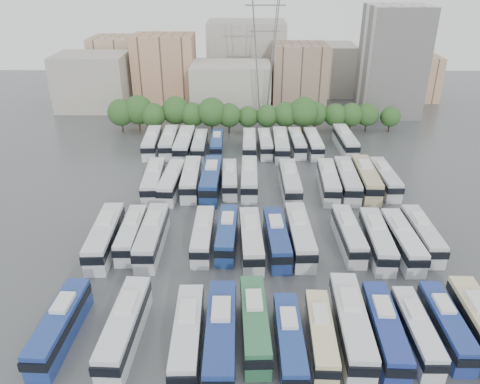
{
  "coord_description": "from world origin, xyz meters",
  "views": [
    {
      "loc": [
        -2.86,
        -59.91,
        35.13
      ],
      "look_at": [
        -3.29,
        5.12,
        3.0
      ],
      "focal_mm": 35.0,
      "sensor_mm": 36.0,
      "label": 1
    }
  ],
  "objects_px": {
    "bus_r1_s4": "(203,235)",
    "bus_r1_s8": "(300,235)",
    "bus_r1_s5": "(227,233)",
    "bus_r2_s10": "(328,181)",
    "bus_r0_s10": "(385,330)",
    "bus_r3_s2": "(184,144)",
    "bus_r1_s2": "(152,235)",
    "bus_r2_s8": "(290,182)",
    "bus_r2_s2": "(172,181)",
    "bus_r3_s1": "(169,142)",
    "bus_r1_s13": "(422,234)",
    "bus_r3_s6": "(249,144)",
    "bus_r2_s13": "(385,178)",
    "bus_r3_s7": "(265,143)",
    "bus_r0_s9": "(351,324)",
    "bus_r2_s1": "(154,180)",
    "bus_r2_s4": "(211,179)",
    "bus_r3_s9": "(297,142)",
    "bus_r2_s6": "(249,178)",
    "bus_r0_s12": "(446,325)",
    "bus_r1_s11": "(377,239)",
    "bus_r0_s0": "(60,325)",
    "bus_r2_s5": "(230,179)",
    "bus_r0_s4": "(188,335)",
    "bus_r2_s11": "(347,180)",
    "bus_r0_s11": "(416,330)",
    "bus_r0_s2": "(125,326)",
    "bus_r3_s0": "(152,142)",
    "bus_r2_s12": "(366,178)",
    "bus_r0_s6": "(255,323)",
    "bus_r1_s12": "(402,240)",
    "electricity_pylon": "(265,42)",
    "bus_r0_s7": "(289,341)",
    "bus_r3_s8": "(281,144)",
    "bus_r1_s10": "(349,234)",
    "apartment_tower": "(392,61)",
    "bus_r0_s5": "(221,335)",
    "bus_r3_s3": "(200,145)",
    "bus_r0_s8": "(321,335)",
    "bus_r1_s6": "(251,239)",
    "bus_r1_s7": "(277,238)",
    "bus_r3_s10": "(313,143)",
    "bus_r1_s0": "(105,236)"
  },
  "relations": [
    {
      "from": "bus_r1_s4",
      "to": "bus_r1_s8",
      "type": "height_order",
      "value": "bus_r1_s8"
    },
    {
      "from": "bus_r1_s5",
      "to": "bus_r2_s10",
      "type": "height_order",
      "value": "bus_r2_s10"
    },
    {
      "from": "bus_r0_s10",
      "to": "bus_r3_s2",
      "type": "xyz_separation_m",
      "value": [
        -26.16,
        52.75,
        0.24
      ]
    },
    {
      "from": "bus_r1_s2",
      "to": "bus_r2_s8",
      "type": "relative_size",
      "value": 1.0
    },
    {
      "from": "bus_r2_s2",
      "to": "bus_r3_s1",
      "type": "distance_m",
      "value": 19.41
    },
    {
      "from": "bus_r1_s5",
      "to": "bus_r1_s13",
      "type": "distance_m",
      "value": 26.58
    },
    {
      "from": "bus_r1_s5",
      "to": "bus_r1_s8",
      "type": "height_order",
      "value": "bus_r1_s8"
    },
    {
      "from": "bus_r2_s2",
      "to": "bus_r3_s6",
      "type": "bearing_deg",
      "value": 56.87
    },
    {
      "from": "bus_r2_s13",
      "to": "bus_r3_s7",
      "type": "xyz_separation_m",
      "value": [
        -19.74,
        17.2,
        -0.11
      ]
    },
    {
      "from": "bus_r0_s9",
      "to": "bus_r2_s10",
      "type": "relative_size",
      "value": 1.03
    },
    {
      "from": "bus_r2_s1",
      "to": "bus_r2_s4",
      "type": "bearing_deg",
      "value": -2.57
    },
    {
      "from": "bus_r3_s9",
      "to": "bus_r1_s2",
      "type": "bearing_deg",
      "value": -123.96
    },
    {
      "from": "bus_r2_s6",
      "to": "bus_r0_s12",
      "type": "bearing_deg",
      "value": -60.11
    },
    {
      "from": "bus_r2_s6",
      "to": "bus_r1_s4",
      "type": "bearing_deg",
      "value": -108.84
    },
    {
      "from": "bus_r0_s12",
      "to": "bus_r1_s11",
      "type": "bearing_deg",
      "value": 100.77
    },
    {
      "from": "bus_r0_s0",
      "to": "bus_r0_s12",
      "type": "height_order",
      "value": "bus_r0_s0"
    },
    {
      "from": "bus_r0_s12",
      "to": "bus_r3_s6",
      "type": "bearing_deg",
      "value": 110.75
    },
    {
      "from": "bus_r1_s4",
      "to": "bus_r2_s5",
      "type": "xyz_separation_m",
      "value": [
        3.16,
        18.46,
        -0.05
      ]
    },
    {
      "from": "bus_r0_s4",
      "to": "bus_r2_s11",
      "type": "bearing_deg",
      "value": 56.29
    },
    {
      "from": "bus_r0_s11",
      "to": "bus_r3_s7",
      "type": "height_order",
      "value": "bus_r3_s7"
    },
    {
      "from": "bus_r0_s2",
      "to": "bus_r3_s6",
      "type": "height_order",
      "value": "bus_r0_s2"
    },
    {
      "from": "bus_r3_s0",
      "to": "bus_r2_s12",
      "type": "bearing_deg",
      "value": -27.12
    },
    {
      "from": "bus_r2_s1",
      "to": "bus_r3_s0",
      "type": "distance_m",
      "value": 18.92
    },
    {
      "from": "bus_r1_s4",
      "to": "bus_r0_s0",
      "type": "bearing_deg",
      "value": -126.32
    },
    {
      "from": "bus_r0_s6",
      "to": "bus_r1_s12",
      "type": "bearing_deg",
      "value": 36.32
    },
    {
      "from": "electricity_pylon",
      "to": "bus_r1_s13",
      "type": "bearing_deg",
      "value": -70.49
    },
    {
      "from": "bus_r1_s5",
      "to": "bus_r2_s10",
      "type": "bearing_deg",
      "value": 47.56
    },
    {
      "from": "bus_r1_s13",
      "to": "bus_r3_s2",
      "type": "xyz_separation_m",
      "value": [
        -36.26,
        34.22,
        0.27
      ]
    },
    {
      "from": "bus_r0_s7",
      "to": "bus_r3_s8",
      "type": "xyz_separation_m",
      "value": [
        3.03,
        54.29,
        0.25
      ]
    },
    {
      "from": "bus_r2_s11",
      "to": "bus_r1_s10",
      "type": "bearing_deg",
      "value": -98.14
    },
    {
      "from": "apartment_tower",
      "to": "bus_r0_s11",
      "type": "xyz_separation_m",
      "value": [
        -19.25,
        -81.64,
        -11.32
      ]
    },
    {
      "from": "bus_r3_s9",
      "to": "bus_r0_s5",
      "type": "bearing_deg",
      "value": -105.04
    },
    {
      "from": "bus_r0_s7",
      "to": "bus_r2_s12",
      "type": "relative_size",
      "value": 0.84
    },
    {
      "from": "bus_r2_s11",
      "to": "bus_r3_s3",
      "type": "relative_size",
      "value": 1.13
    },
    {
      "from": "bus_r2_s10",
      "to": "bus_r3_s0",
      "type": "xyz_separation_m",
      "value": [
        -33.08,
        18.73,
        -0.02
      ]
    },
    {
      "from": "bus_r0_s8",
      "to": "bus_r2_s12",
      "type": "bearing_deg",
      "value": 72.55
    },
    {
      "from": "bus_r1_s6",
      "to": "bus_r1_s7",
      "type": "distance_m",
      "value": 3.46
    },
    {
      "from": "bus_r3_s10",
      "to": "bus_r0_s11",
      "type": "bearing_deg",
      "value": -87.76
    },
    {
      "from": "bus_r3_s6",
      "to": "bus_r1_s12",
      "type": "bearing_deg",
      "value": -60.7
    },
    {
      "from": "apartment_tower",
      "to": "bus_r3_s3",
      "type": "distance_m",
      "value": 55.19
    },
    {
      "from": "bus_r0_s0",
      "to": "bus_r3_s0",
      "type": "height_order",
      "value": "bus_r3_s0"
    },
    {
      "from": "bus_r0_s6",
      "to": "bus_r2_s10",
      "type": "relative_size",
      "value": 0.95
    },
    {
      "from": "bus_r2_s1",
      "to": "bus_r2_s2",
      "type": "xyz_separation_m",
      "value": [
        3.1,
        -0.44,
        -0.06
      ]
    },
    {
      "from": "bus_r0_s10",
      "to": "bus_r1_s0",
      "type": "relative_size",
      "value": 0.91
    },
    {
      "from": "bus_r1_s12",
      "to": "bus_r0_s11",
      "type": "bearing_deg",
      "value": -103.31
    },
    {
      "from": "bus_r2_s12",
      "to": "bus_r2_s5",
      "type": "bearing_deg",
      "value": -179.04
    },
    {
      "from": "bus_r0_s8",
      "to": "bus_r3_s9",
      "type": "bearing_deg",
      "value": 88.79
    },
    {
      "from": "bus_r0_s5",
      "to": "bus_r1_s6",
      "type": "bearing_deg",
      "value": 79.35
    },
    {
      "from": "bus_r2_s2",
      "to": "bus_r1_s4",
      "type": "bearing_deg",
      "value": -65.74
    },
    {
      "from": "electricity_pylon",
      "to": "bus_r3_s2",
      "type": "bearing_deg",
      "value": -128.4
    }
  ]
}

